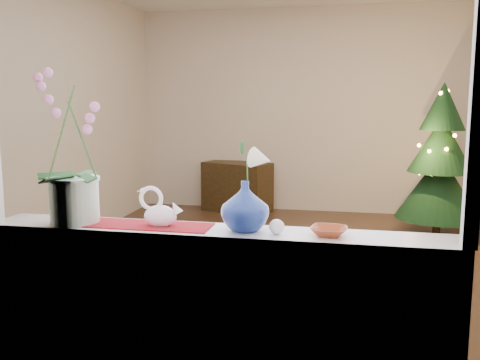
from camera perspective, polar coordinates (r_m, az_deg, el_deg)
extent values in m
plane|color=#382317|center=(4.99, 4.33, -9.06)|extent=(5.00, 5.00, 0.00)
cube|color=beige|center=(7.24, 7.04, 7.31)|extent=(4.50, 0.10, 2.70)
cube|color=beige|center=(2.30, -3.44, 4.41)|extent=(4.50, 0.10, 2.70)
cube|color=beige|center=(5.51, -19.55, 6.45)|extent=(0.10, 5.00, 2.70)
cube|color=white|center=(2.57, -3.01, -16.21)|extent=(2.20, 0.08, 0.88)
cube|color=white|center=(2.49, -2.56, -5.72)|extent=(2.20, 0.26, 0.04)
cube|color=maroon|center=(2.61, -10.71, -4.71)|extent=(0.70, 0.20, 0.01)
imported|color=navy|center=(2.44, 0.54, -2.39)|extent=(0.31, 0.31, 0.26)
sphere|color=silver|center=(2.40, 3.93, -5.00)|extent=(0.07, 0.07, 0.07)
imported|color=maroon|center=(2.40, 9.45, -5.49)|extent=(0.15, 0.15, 0.03)
cube|color=black|center=(7.22, -0.31, -0.75)|extent=(0.99, 0.72, 0.67)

